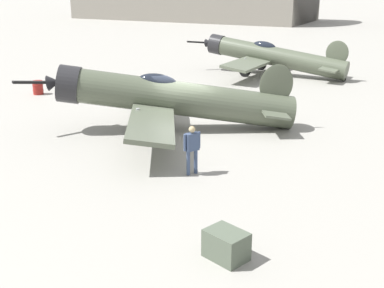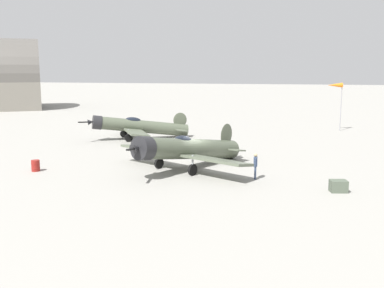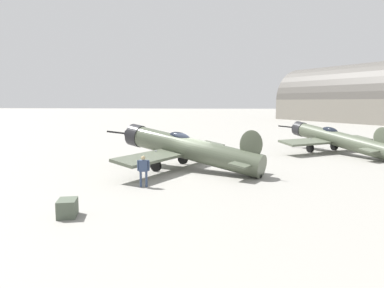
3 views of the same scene
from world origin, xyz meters
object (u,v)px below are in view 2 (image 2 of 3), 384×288
equipment_crate (338,186)px  windsock_mast (335,87)px  airplane_foreground (187,149)px  fuel_drum (36,166)px  airplane_mid_apron (138,126)px  ground_crew_mechanic (255,164)px

equipment_crate → windsock_mast: 28.66m
airplane_foreground → fuel_drum: size_ratio=14.35×
airplane_mid_apron → fuel_drum: 16.03m
windsock_mast → fuel_drum: bearing=-128.4°
fuel_drum → windsock_mast: (22.04, 27.85, 4.80)m
equipment_crate → airplane_foreground: bearing=160.0°
ground_crew_mechanic → fuel_drum: size_ratio=2.15×
equipment_crate → fuel_drum: (-20.79, 0.38, 0.05)m
ground_crew_mechanic → fuel_drum: (-15.61, -1.62, -0.65)m
airplane_mid_apron → equipment_crate: 25.14m
airplane_mid_apron → windsock_mast: size_ratio=1.71×
airplane_foreground → airplane_mid_apron: 15.27m
ground_crew_mechanic → equipment_crate: 5.60m
airplane_foreground → ground_crew_mechanic: airplane_foreground is taller
ground_crew_mechanic → fuel_drum: 15.70m
airplane_foreground → equipment_crate: bearing=96.8°
ground_crew_mechanic → equipment_crate: bearing=-24.9°
fuel_drum → ground_crew_mechanic: bearing=5.9°
ground_crew_mechanic → windsock_mast: windsock_mast is taller
ground_crew_mechanic → windsock_mast: 27.32m
airplane_foreground → windsock_mast: size_ratio=2.02×
equipment_crate → windsock_mast: (1.25, 28.22, 4.85)m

